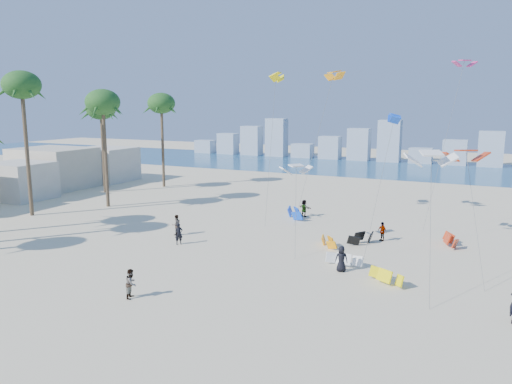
% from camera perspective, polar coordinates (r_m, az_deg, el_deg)
% --- Properties ---
extents(ground, '(220.00, 220.00, 0.00)m').
position_cam_1_polar(ground, '(29.92, -19.23, -13.04)').
color(ground, beige).
rests_on(ground, ground).
extents(ocean, '(220.00, 220.00, 0.00)m').
position_cam_1_polar(ocean, '(94.07, 13.17, 2.87)').
color(ocean, navy).
rests_on(ocean, ground).
extents(kitesurfer_near, '(0.76, 0.76, 1.79)m').
position_cam_1_polar(kitesurfer_near, '(41.35, -8.95, -4.83)').
color(kitesurfer_near, black).
rests_on(kitesurfer_near, ground).
extents(kitesurfer_mid, '(0.91, 1.03, 1.79)m').
position_cam_1_polar(kitesurfer_mid, '(30.87, -14.28, -10.25)').
color(kitesurfer_mid, gray).
rests_on(kitesurfer_mid, ground).
extents(kitesurfers_far, '(31.89, 20.36, 1.86)m').
position_cam_1_polar(kitesurfers_far, '(39.35, 9.96, -5.63)').
color(kitesurfers_far, black).
rests_on(kitesurfers_far, ground).
extents(grounded_kites, '(17.12, 17.87, 1.03)m').
position_cam_1_polar(grounded_kites, '(41.72, 11.25, -5.39)').
color(grounded_kites, orange).
rests_on(grounded_kites, ground).
extents(flying_kites, '(32.96, 28.83, 18.27)m').
position_cam_1_polar(flying_kites, '(41.18, 21.22, 9.15)').
color(flying_kites, white).
rests_on(flying_kites, ground).
extents(palm_row, '(10.60, 44.80, 15.32)m').
position_cam_1_polar(palm_row, '(55.01, -24.84, 9.39)').
color(palm_row, brown).
rests_on(palm_row, ground).
extents(beachfront_buildings, '(11.50, 43.00, 6.00)m').
position_cam_1_polar(beachfront_buildings, '(67.42, -27.42, 1.49)').
color(beachfront_buildings, beige).
rests_on(beachfront_buildings, ground).
extents(distant_skyline, '(85.00, 3.00, 8.40)m').
position_cam_1_polar(distant_skyline, '(103.74, 13.80, 5.21)').
color(distant_skyline, '#9EADBF').
rests_on(distant_skyline, ground).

